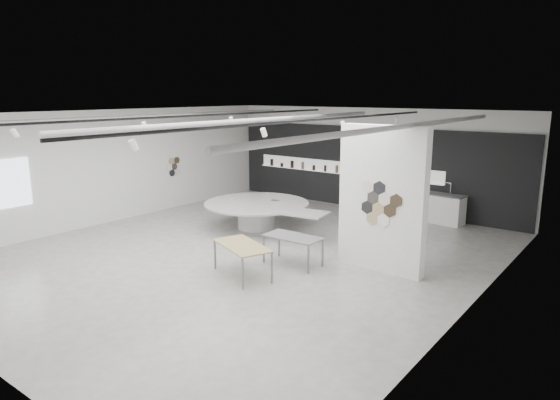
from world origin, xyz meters
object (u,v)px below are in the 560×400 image
Objects in this scene: partition_column at (382,200)px; display_island at (258,212)px; sample_table_stone at (293,239)px; kitchen_counter at (438,208)px; sample_table_wood at (242,247)px.

display_island is at bearing 166.71° from partition_column.
sample_table_stone is (-1.95, -1.00, -1.10)m from partition_column.
kitchen_counter is at bearing 36.50° from display_island.
sample_table_wood is at bearing -109.71° from sample_table_stone.
sample_table_stone is 0.82× the size of kitchen_counter.
kitchen_counter is at bearing 76.52° from sample_table_wood.
kitchen_counter is at bearing 95.72° from partition_column.
sample_table_wood is at bearing -135.57° from partition_column.
partition_column reaches higher than kitchen_counter.
display_island is 3.68m from sample_table_stone.
partition_column is 1.99× the size of kitchen_counter.
partition_column is 5.68m from kitchen_counter.
sample_table_stone is at bearing -152.70° from partition_column.
partition_column is 5.20m from display_island.
partition_column is 0.77× the size of display_island.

